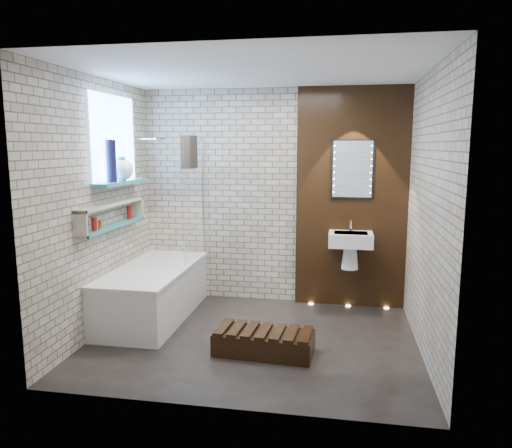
% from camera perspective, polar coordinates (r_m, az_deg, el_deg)
% --- Properties ---
extents(ground, '(3.20, 3.20, 0.00)m').
position_cam_1_polar(ground, '(4.96, -0.31, -13.50)').
color(ground, black).
rests_on(ground, ground).
extents(room_shell, '(3.24, 3.20, 2.60)m').
position_cam_1_polar(room_shell, '(4.62, -0.32, 1.54)').
color(room_shell, '#A29381').
rests_on(room_shell, ground).
extents(walnut_panel, '(1.30, 0.06, 2.60)m').
position_cam_1_polar(walnut_panel, '(5.81, 11.22, 2.94)').
color(walnut_panel, black).
rests_on(walnut_panel, ground).
extents(clerestory_window, '(0.18, 1.00, 0.94)m').
position_cam_1_polar(clerestory_window, '(5.41, -16.40, 8.67)').
color(clerestory_window, '#7FADE0').
rests_on(clerestory_window, room_shell).
extents(display_niche, '(0.14, 1.30, 0.26)m').
position_cam_1_polar(display_niche, '(5.26, -16.64, 1.00)').
color(display_niche, teal).
rests_on(display_niche, room_shell).
extents(bathtub, '(0.79, 1.74, 0.70)m').
position_cam_1_polar(bathtub, '(5.60, -12.01, -7.87)').
color(bathtub, white).
rests_on(bathtub, ground).
extents(bath_screen, '(0.01, 0.78, 1.40)m').
position_cam_1_polar(bath_screen, '(5.69, -7.37, 2.71)').
color(bath_screen, white).
rests_on(bath_screen, bathtub).
extents(towel, '(0.11, 0.28, 0.37)m').
position_cam_1_polar(towel, '(5.53, -7.90, 8.43)').
color(towel, black).
rests_on(towel, bath_screen).
extents(shower_head, '(0.18, 0.18, 0.02)m').
position_cam_1_polar(shower_head, '(5.85, -11.42, 9.84)').
color(shower_head, silver).
rests_on(shower_head, room_shell).
extents(washbasin, '(0.50, 0.36, 0.58)m').
position_cam_1_polar(washbasin, '(5.70, 11.10, -2.39)').
color(washbasin, white).
rests_on(washbasin, walnut_panel).
extents(led_mirror, '(0.50, 0.02, 0.70)m').
position_cam_1_polar(led_mirror, '(5.75, 11.34, 6.37)').
color(led_mirror, black).
rests_on(led_mirror, walnut_panel).
extents(walnut_step, '(0.94, 0.47, 0.20)m').
position_cam_1_polar(walnut_step, '(4.63, 0.93, -13.88)').
color(walnut_step, black).
rests_on(walnut_step, ground).
extents(niche_bottles, '(0.06, 0.86, 0.15)m').
position_cam_1_polar(niche_bottles, '(5.28, -16.54, 0.68)').
color(niche_bottles, maroon).
rests_on(niche_bottles, display_niche).
extents(sill_vases, '(0.23, 0.41, 0.43)m').
position_cam_1_polar(sill_vases, '(5.35, -15.82, 6.44)').
color(sill_vases, white).
rests_on(sill_vases, clerestory_window).
extents(floor_uplights, '(0.96, 0.06, 0.01)m').
position_cam_1_polar(floor_uplights, '(6.02, 10.85, -9.48)').
color(floor_uplights, '#FFD899').
rests_on(floor_uplights, ground).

